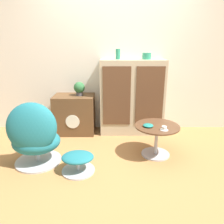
# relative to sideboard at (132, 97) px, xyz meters

# --- Properties ---
(ground_plane) EXTENTS (12.00, 12.00, 0.00)m
(ground_plane) POSITION_rel_sideboard_xyz_m (-0.26, -1.10, -0.61)
(ground_plane) COLOR #A87542
(wall_back) EXTENTS (6.40, 0.06, 2.60)m
(wall_back) POSITION_rel_sideboard_xyz_m (-0.26, 0.23, 0.69)
(wall_back) COLOR silver
(wall_back) RESTS_ON ground_plane
(sideboard) EXTENTS (1.03, 0.40, 1.22)m
(sideboard) POSITION_rel_sideboard_xyz_m (0.00, 0.00, 0.00)
(sideboard) COLOR tan
(sideboard) RESTS_ON ground_plane
(tv_console) EXTENTS (0.66, 0.46, 0.65)m
(tv_console) POSITION_rel_sideboard_xyz_m (-0.96, -0.02, -0.29)
(tv_console) COLOR brown
(tv_console) RESTS_ON ground_plane
(egg_chair) EXTENTS (0.61, 0.59, 0.84)m
(egg_chair) POSITION_rel_sideboard_xyz_m (-1.28, -1.06, -0.22)
(egg_chair) COLOR #B7B7BC
(egg_chair) RESTS_ON ground_plane
(ottoman) EXTENTS (0.39, 0.39, 0.23)m
(ottoman) POSITION_rel_sideboard_xyz_m (-0.73, -1.22, -0.46)
(ottoman) COLOR #B7B7BC
(ottoman) RESTS_ON ground_plane
(coffee_table) EXTENTS (0.59, 0.59, 0.43)m
(coffee_table) POSITION_rel_sideboard_xyz_m (0.27, -0.82, -0.33)
(coffee_table) COLOR #B7B7BC
(coffee_table) RESTS_ON ground_plane
(vase_leftmost) EXTENTS (0.07, 0.07, 0.16)m
(vase_leftmost) POSITION_rel_sideboard_xyz_m (-0.24, 0.00, 0.69)
(vase_leftmost) COLOR #2D8E6B
(vase_leftmost) RESTS_ON sideboard
(vase_inner_left) EXTENTS (0.14, 0.14, 0.10)m
(vase_inner_left) POSITION_rel_sideboard_xyz_m (0.21, 0.00, 0.66)
(vase_inner_left) COLOR #2D8E6B
(vase_inner_left) RESTS_ON sideboard
(potted_plant) EXTENTS (0.18, 0.18, 0.22)m
(potted_plant) POSITION_rel_sideboard_xyz_m (-0.86, -0.02, 0.16)
(potted_plant) COLOR #4C4C51
(potted_plant) RESTS_ON tv_console
(teacup) EXTENTS (0.10, 0.10, 0.05)m
(teacup) POSITION_rel_sideboard_xyz_m (0.33, -0.97, -0.16)
(teacup) COLOR white
(teacup) RESTS_ON coffee_table
(bowl) EXTENTS (0.14, 0.14, 0.04)m
(bowl) POSITION_rel_sideboard_xyz_m (0.14, -0.86, -0.16)
(bowl) COLOR #1E7A70
(bowl) RESTS_ON coffee_table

